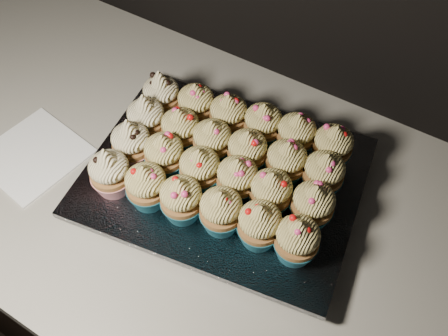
% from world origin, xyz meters
% --- Properties ---
extents(cabinet, '(2.40, 0.60, 0.86)m').
position_xyz_m(cabinet, '(0.00, 1.70, 0.43)').
color(cabinet, black).
rests_on(cabinet, ground).
extents(worktop, '(2.44, 0.64, 0.04)m').
position_xyz_m(worktop, '(0.00, 1.70, 0.88)').
color(worktop, beige).
rests_on(worktop, cabinet).
extents(napkin, '(0.17, 0.17, 0.00)m').
position_xyz_m(napkin, '(-0.36, 1.60, 0.90)').
color(napkin, white).
rests_on(napkin, worktop).
extents(baking_tray, '(0.43, 0.35, 0.02)m').
position_xyz_m(baking_tray, '(-0.05, 1.72, 0.91)').
color(baking_tray, black).
rests_on(baking_tray, worktop).
extents(foil_lining, '(0.47, 0.39, 0.01)m').
position_xyz_m(foil_lining, '(-0.05, 1.72, 0.93)').
color(foil_lining, silver).
rests_on(foil_lining, baking_tray).
extents(cupcake_0, '(0.06, 0.06, 0.10)m').
position_xyz_m(cupcake_0, '(-0.18, 1.61, 0.97)').
color(cupcake_0, '#B6192C').
rests_on(cupcake_0, foil_lining).
extents(cupcake_1, '(0.06, 0.06, 0.08)m').
position_xyz_m(cupcake_1, '(-0.12, 1.62, 0.97)').
color(cupcake_1, '#1A657B').
rests_on(cupcake_1, foil_lining).
extents(cupcake_2, '(0.06, 0.06, 0.08)m').
position_xyz_m(cupcake_2, '(-0.06, 1.62, 0.97)').
color(cupcake_2, '#1A657B').
rests_on(cupcake_2, foil_lining).
extents(cupcake_3, '(0.06, 0.06, 0.08)m').
position_xyz_m(cupcake_3, '(-0.00, 1.64, 0.97)').
color(cupcake_3, '#1A657B').
rests_on(cupcake_3, foil_lining).
extents(cupcake_4, '(0.06, 0.06, 0.08)m').
position_xyz_m(cupcake_4, '(0.05, 1.65, 0.97)').
color(cupcake_4, '#1A657B').
rests_on(cupcake_4, foil_lining).
extents(cupcake_5, '(0.06, 0.06, 0.08)m').
position_xyz_m(cupcake_5, '(0.11, 1.65, 0.97)').
color(cupcake_5, '#1A657B').
rests_on(cupcake_5, foil_lining).
extents(cupcake_6, '(0.06, 0.06, 0.10)m').
position_xyz_m(cupcake_6, '(-0.19, 1.67, 0.97)').
color(cupcake_6, '#B6192C').
rests_on(cupcake_6, foil_lining).
extents(cupcake_7, '(0.06, 0.06, 0.08)m').
position_xyz_m(cupcake_7, '(-0.13, 1.68, 0.97)').
color(cupcake_7, '#1A657B').
rests_on(cupcake_7, foil_lining).
extents(cupcake_8, '(0.06, 0.06, 0.08)m').
position_xyz_m(cupcake_8, '(-0.07, 1.68, 0.97)').
color(cupcake_8, '#1A657B').
rests_on(cupcake_8, foil_lining).
extents(cupcake_9, '(0.06, 0.06, 0.08)m').
position_xyz_m(cupcake_9, '(-0.01, 1.70, 0.97)').
color(cupcake_9, '#1A657B').
rests_on(cupcake_9, foil_lining).
extents(cupcake_10, '(0.06, 0.06, 0.08)m').
position_xyz_m(cupcake_10, '(0.04, 1.70, 0.97)').
color(cupcake_10, '#1A657B').
rests_on(cupcake_10, foil_lining).
extents(cupcake_11, '(0.06, 0.06, 0.08)m').
position_xyz_m(cupcake_11, '(0.10, 1.71, 0.97)').
color(cupcake_11, '#1A657B').
rests_on(cupcake_11, foil_lining).
extents(cupcake_12, '(0.06, 0.06, 0.10)m').
position_xyz_m(cupcake_12, '(-0.20, 1.72, 0.97)').
color(cupcake_12, '#B6192C').
rests_on(cupcake_12, foil_lining).
extents(cupcake_13, '(0.06, 0.06, 0.08)m').
position_xyz_m(cupcake_13, '(-0.14, 1.73, 0.97)').
color(cupcake_13, '#1A657B').
rests_on(cupcake_13, foil_lining).
extents(cupcake_14, '(0.06, 0.06, 0.08)m').
position_xyz_m(cupcake_14, '(-0.08, 1.74, 0.97)').
color(cupcake_14, '#1A657B').
rests_on(cupcake_14, foil_lining).
extents(cupcake_15, '(0.06, 0.06, 0.08)m').
position_xyz_m(cupcake_15, '(-0.03, 1.75, 0.97)').
color(cupcake_15, '#1A657B').
rests_on(cupcake_15, foil_lining).
extents(cupcake_16, '(0.06, 0.06, 0.08)m').
position_xyz_m(cupcake_16, '(0.03, 1.76, 0.97)').
color(cupcake_16, '#1A657B').
rests_on(cupcake_16, foil_lining).
extents(cupcake_17, '(0.06, 0.06, 0.08)m').
position_xyz_m(cupcake_17, '(0.09, 1.77, 0.97)').
color(cupcake_17, '#1A657B').
rests_on(cupcake_17, foil_lining).
extents(cupcake_18, '(0.06, 0.06, 0.10)m').
position_xyz_m(cupcake_18, '(-0.21, 1.78, 0.97)').
color(cupcake_18, '#B6192C').
rests_on(cupcake_18, foil_lining).
extents(cupcake_19, '(0.06, 0.06, 0.08)m').
position_xyz_m(cupcake_19, '(-0.15, 1.79, 0.97)').
color(cupcake_19, '#1A657B').
rests_on(cupcake_19, foil_lining).
extents(cupcake_20, '(0.06, 0.06, 0.08)m').
position_xyz_m(cupcake_20, '(-0.09, 1.80, 0.97)').
color(cupcake_20, '#1A657B').
rests_on(cupcake_20, foil_lining).
extents(cupcake_21, '(0.06, 0.06, 0.08)m').
position_xyz_m(cupcake_21, '(-0.03, 1.81, 0.97)').
color(cupcake_21, '#1A657B').
rests_on(cupcake_21, foil_lining).
extents(cupcake_22, '(0.06, 0.06, 0.08)m').
position_xyz_m(cupcake_22, '(0.02, 1.82, 0.97)').
color(cupcake_22, '#1A657B').
rests_on(cupcake_22, foil_lining).
extents(cupcake_23, '(0.06, 0.06, 0.08)m').
position_xyz_m(cupcake_23, '(0.08, 1.83, 0.97)').
color(cupcake_23, '#1A657B').
rests_on(cupcake_23, foil_lining).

